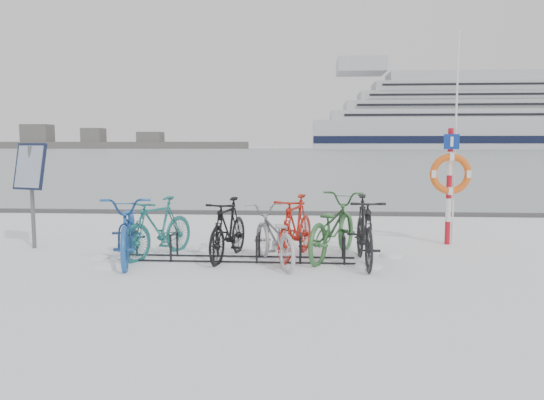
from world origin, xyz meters
name	(u,v)px	position (x,y,z in m)	size (l,w,h in m)	color
ground	(237,260)	(0.00, 0.00, 0.00)	(900.00, 900.00, 0.00)	white
ice_sheet	(305,151)	(0.00, 155.00, 0.01)	(400.00, 298.00, 0.02)	#98A5AB
quay_edge	(265,213)	(0.00, 5.90, 0.05)	(400.00, 0.25, 0.10)	#3F3F42
bike_rack	(237,250)	(0.00, 0.00, 0.18)	(4.00, 0.48, 0.46)	black
info_board	(30,173)	(-3.97, 0.76, 1.43)	(0.70, 0.44, 1.98)	#595B5E
lifebuoy_station	(451,174)	(3.94, 1.66, 1.38)	(0.79, 0.23, 4.12)	#B30E1C
cruise_ferry	(477,120)	(73.13, 226.09, 12.71)	(142.03, 26.78, 46.67)	silver
shoreline	(71,143)	(-122.02, 260.00, 2.79)	(180.00, 12.00, 9.50)	#505050
bike_0	(129,227)	(-1.80, -0.17, 0.58)	(0.77, 2.21, 1.16)	#20539D
bike_1	(158,226)	(-1.42, 0.25, 0.54)	(0.50, 1.79, 1.07)	#1F6867
bike_2	(228,227)	(-0.16, 0.13, 0.54)	(0.51, 1.80, 1.08)	black
bike_3	(273,234)	(0.63, -0.23, 0.50)	(0.66, 1.90, 0.99)	#AAABB2
bike_4	(296,225)	(0.99, 0.28, 0.56)	(0.53, 1.87, 1.12)	#B01E12
bike_5	(332,224)	(1.62, 0.39, 0.57)	(0.76, 2.17, 1.14)	#336934
bike_6	(364,229)	(2.13, -0.11, 0.58)	(0.55, 1.93, 1.16)	black
snow_drifts	(211,262)	(-0.41, -0.19, 0.00)	(5.40, 1.88, 0.20)	white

